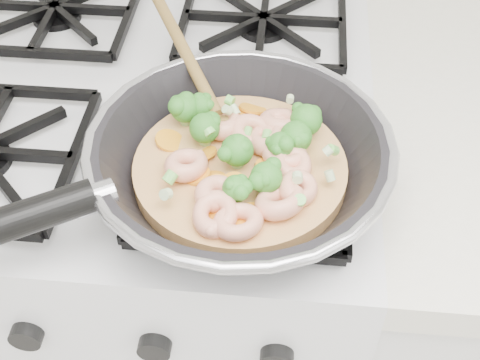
{
  "coord_description": "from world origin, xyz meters",
  "views": [
    {
      "loc": [
        0.19,
        1.05,
        1.43
      ],
      "look_at": [
        0.15,
        1.52,
        0.93
      ],
      "focal_mm": 49.14,
      "sensor_mm": 36.0,
      "label": 1
    }
  ],
  "objects": [
    {
      "name": "stove",
      "position": [
        0.0,
        1.7,
        0.46
      ],
      "size": [
        0.6,
        0.6,
        0.92
      ],
      "color": "white",
      "rests_on": "ground"
    },
    {
      "name": "skillet",
      "position": [
        0.15,
        1.52,
        0.96
      ],
      "size": [
        0.44,
        0.45,
        0.09
      ],
      "rotation": [
        0.0,
        0.0,
        0.17
      ],
      "color": "black",
      "rests_on": "stove"
    }
  ]
}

